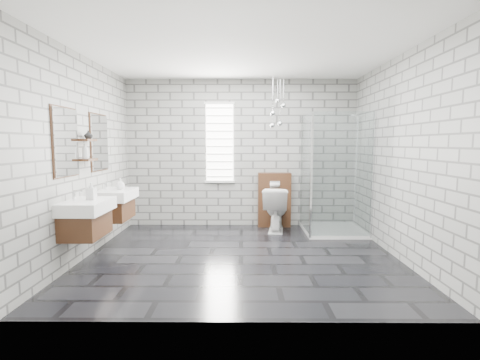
{
  "coord_description": "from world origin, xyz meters",
  "views": [
    {
      "loc": [
        0.02,
        -4.65,
        1.53
      ],
      "look_at": [
        -0.01,
        0.35,
        1.01
      ],
      "focal_mm": 26.0,
      "sensor_mm": 36.0,
      "label": 1
    }
  ],
  "objects_px": {
    "toilet": "(276,209)",
    "vanity_left": "(84,208)",
    "vanity_right": "(113,196)",
    "shower_enclosure": "(329,204)",
    "cistern_panel": "(274,200)"
  },
  "relations": [
    {
      "from": "toilet",
      "to": "vanity_left",
      "type": "bearing_deg",
      "value": 45.12
    },
    {
      "from": "vanity_right",
      "to": "vanity_left",
      "type": "bearing_deg",
      "value": -90.0
    },
    {
      "from": "shower_enclosure",
      "to": "vanity_left",
      "type": "bearing_deg",
      "value": -153.61
    },
    {
      "from": "vanity_left",
      "to": "toilet",
      "type": "distance_m",
      "value": 3.18
    },
    {
      "from": "vanity_left",
      "to": "shower_enclosure",
      "type": "height_order",
      "value": "shower_enclosure"
    },
    {
      "from": "cistern_panel",
      "to": "toilet",
      "type": "xyz_separation_m",
      "value": [
        0.0,
        -0.3,
        -0.11
      ]
    },
    {
      "from": "vanity_left",
      "to": "cistern_panel",
      "type": "relative_size",
      "value": 1.57
    },
    {
      "from": "vanity_right",
      "to": "shower_enclosure",
      "type": "height_order",
      "value": "shower_enclosure"
    },
    {
      "from": "vanity_left",
      "to": "vanity_right",
      "type": "distance_m",
      "value": 0.97
    },
    {
      "from": "vanity_left",
      "to": "cistern_panel",
      "type": "height_order",
      "value": "vanity_left"
    },
    {
      "from": "vanity_left",
      "to": "vanity_right",
      "type": "relative_size",
      "value": 1.0
    },
    {
      "from": "cistern_panel",
      "to": "shower_enclosure",
      "type": "distance_m",
      "value": 1.03
    },
    {
      "from": "vanity_left",
      "to": "vanity_right",
      "type": "height_order",
      "value": "same"
    },
    {
      "from": "shower_enclosure",
      "to": "toilet",
      "type": "distance_m",
      "value": 0.93
    },
    {
      "from": "cistern_panel",
      "to": "toilet",
      "type": "height_order",
      "value": "cistern_panel"
    }
  ]
}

